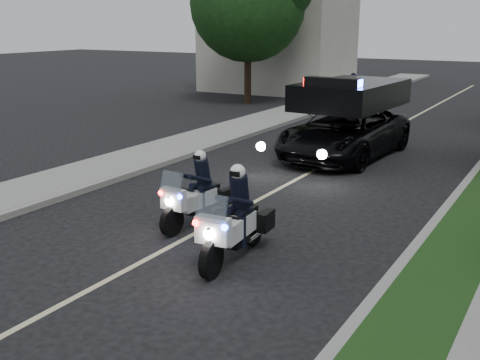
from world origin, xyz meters
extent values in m
plane|color=black|center=(0.00, 0.00, 0.00)|extent=(120.00, 120.00, 0.00)
cube|color=gray|center=(4.10, 10.00, 0.07)|extent=(0.20, 60.00, 0.15)
cube|color=gray|center=(-4.10, 10.00, 0.07)|extent=(0.20, 60.00, 0.15)
cube|color=gray|center=(-5.20, 10.00, 0.08)|extent=(2.00, 60.00, 0.16)
cube|color=#A8A396|center=(-10.00, 26.00, 3.50)|extent=(8.00, 6.00, 7.00)
cube|color=#BFB78C|center=(0.00, 10.00, 0.00)|extent=(0.12, 50.00, 0.01)
imported|color=black|center=(0.12, 10.38, 0.00)|extent=(2.94, 5.78, 2.74)
imported|color=black|center=(-2.83, 19.35, 0.00)|extent=(0.65, 1.64, 0.84)
imported|color=black|center=(-2.83, 19.35, 0.00)|extent=(0.63, 0.44, 1.65)
camera|label=1|loc=(6.44, -7.10, 4.16)|focal=44.55mm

